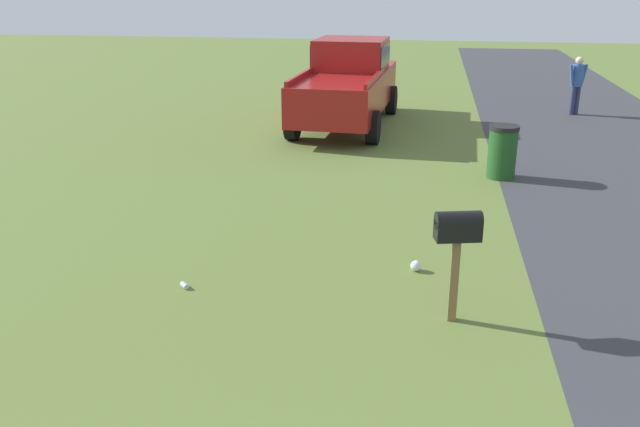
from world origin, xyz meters
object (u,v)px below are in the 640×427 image
pickup_truck (348,81)px  trash_bin (502,152)px  pedestrian (577,82)px  mailbox (458,235)px

pickup_truck → trash_bin: pickup_truck is taller
pedestrian → mailbox: bearing=-45.0°
pickup_truck → mailbox: bearing=-163.6°
mailbox → pickup_truck: pickup_truck is taller
pickup_truck → pedestrian: size_ratio=3.55×
mailbox → pickup_truck: 10.37m
mailbox → pickup_truck: bearing=-0.3°
pedestrian → pickup_truck: bearing=-98.2°
pickup_truck → trash_bin: bearing=-138.5°
mailbox → trash_bin: 5.89m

